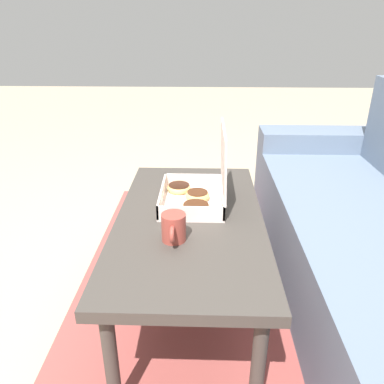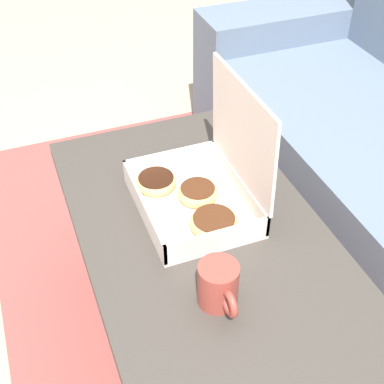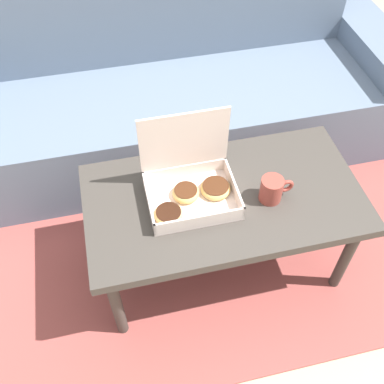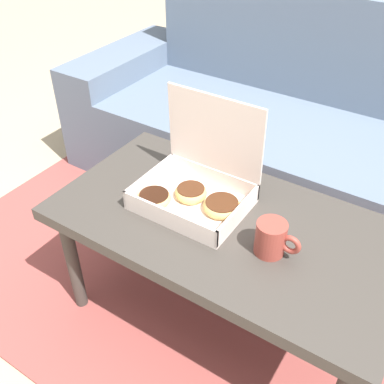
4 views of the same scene
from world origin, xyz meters
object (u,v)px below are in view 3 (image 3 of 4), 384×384
object	(u,v)px
coffee_mug	(272,189)
couch	(178,94)
pastry_box	(191,186)
coffee_table	(223,204)

from	to	relation	value
coffee_mug	couch	bearing A→B (deg)	100.35
couch	pastry_box	size ratio (longest dim) A/B	7.20
coffee_table	coffee_mug	distance (m)	0.20
coffee_table	pastry_box	world-z (taller)	pastry_box
pastry_box	couch	bearing A→B (deg)	81.71
coffee_table	coffee_mug	bearing A→B (deg)	-16.23
couch	coffee_table	size ratio (longest dim) A/B	2.25
coffee_table	couch	bearing A→B (deg)	90.00
couch	coffee_table	distance (m)	0.87
coffee_table	coffee_mug	world-z (taller)	coffee_mug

